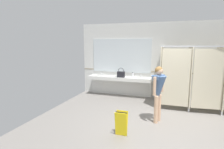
{
  "coord_description": "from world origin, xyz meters",
  "views": [
    {
      "loc": [
        0.33,
        -4.75,
        2.13
      ],
      "look_at": [
        -1.31,
        0.31,
        1.25
      ],
      "focal_mm": 29.14,
      "sensor_mm": 36.0,
      "label": 1
    }
  ],
  "objects_px": {
    "handbag": "(121,74)",
    "wet_floor_sign": "(121,123)",
    "person_standing": "(158,88)",
    "soap_dispenser": "(133,75)",
    "paper_cup": "(121,76)"
  },
  "relations": [
    {
      "from": "person_standing",
      "to": "wet_floor_sign",
      "type": "height_order",
      "value": "person_standing"
    },
    {
      "from": "person_standing",
      "to": "paper_cup",
      "type": "distance_m",
      "value": 2.62
    },
    {
      "from": "soap_dispenser",
      "to": "paper_cup",
      "type": "xyz_separation_m",
      "value": [
        -0.43,
        -0.24,
        -0.03
      ]
    },
    {
      "from": "soap_dispenser",
      "to": "wet_floor_sign",
      "type": "xyz_separation_m",
      "value": [
        0.43,
        -3.36,
        -0.6
      ]
    },
    {
      "from": "handbag",
      "to": "soap_dispenser",
      "type": "relative_size",
      "value": 2.05
    },
    {
      "from": "handbag",
      "to": "wet_floor_sign",
      "type": "distance_m",
      "value": 3.25
    },
    {
      "from": "person_standing",
      "to": "paper_cup",
      "type": "bearing_deg",
      "value": 127.85
    },
    {
      "from": "person_standing",
      "to": "soap_dispenser",
      "type": "xyz_separation_m",
      "value": [
        -1.18,
        2.31,
        -0.07
      ]
    },
    {
      "from": "handbag",
      "to": "wet_floor_sign",
      "type": "relative_size",
      "value": 0.66
    },
    {
      "from": "handbag",
      "to": "person_standing",
      "type": "bearing_deg",
      "value": -51.54
    },
    {
      "from": "handbag",
      "to": "paper_cup",
      "type": "height_order",
      "value": "handbag"
    },
    {
      "from": "person_standing",
      "to": "soap_dispenser",
      "type": "height_order",
      "value": "person_standing"
    },
    {
      "from": "soap_dispenser",
      "to": "wet_floor_sign",
      "type": "height_order",
      "value": "soap_dispenser"
    },
    {
      "from": "person_standing",
      "to": "wet_floor_sign",
      "type": "relative_size",
      "value": 2.66
    },
    {
      "from": "soap_dispenser",
      "to": "paper_cup",
      "type": "height_order",
      "value": "soap_dispenser"
    }
  ]
}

